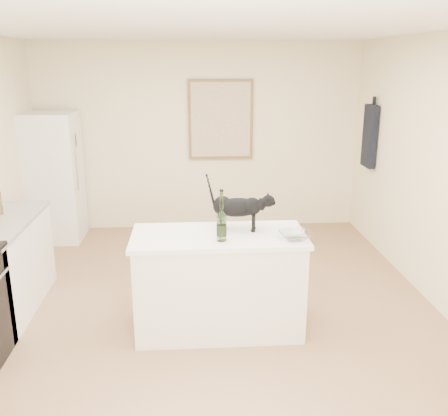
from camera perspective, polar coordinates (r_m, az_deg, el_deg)
floor at (r=4.83m, az=-1.94°, el=-12.37°), size 5.50×5.50×0.00m
ceiling at (r=4.24m, az=-2.30°, el=20.12°), size 5.50×5.50×0.00m
wall_back at (r=7.06m, az=-2.85°, el=8.05°), size 4.50×0.00×4.50m
wall_front at (r=1.81m, az=0.94°, el=-18.21°), size 4.50×0.00×4.50m
island_base at (r=4.46m, az=-0.60°, el=-8.73°), size 1.44×0.67×0.86m
island_top at (r=4.29m, az=-0.62°, el=-3.28°), size 1.50×0.70×0.04m
left_cabinets at (r=5.24m, az=-24.10°, el=-6.31°), size 0.60×1.40×0.86m
fridge at (r=6.99m, az=-18.96°, el=3.34°), size 0.68×0.68×1.70m
artwork_frame at (r=7.01m, az=-0.39°, el=10.08°), size 0.90×0.03×1.10m
artwork_canvas at (r=6.99m, az=-0.38°, el=10.06°), size 0.82×0.00×1.02m
hanging_garment at (r=6.76m, az=16.35°, el=7.90°), size 0.08×0.34×0.80m
black_cat at (r=4.34m, az=1.57°, el=-0.20°), size 0.55×0.26×0.37m
wine_bottle at (r=4.07m, az=-0.28°, el=-1.21°), size 0.10×0.10×0.38m
glass_bowl at (r=4.19m, az=8.15°, el=-3.15°), size 0.30×0.30×0.06m
fridge_paper at (r=6.80m, az=-16.56°, el=7.49°), size 0.05×0.13×0.18m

